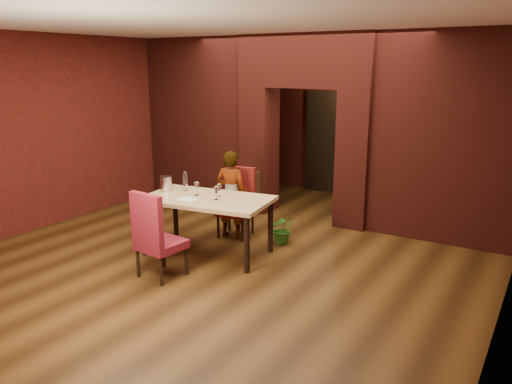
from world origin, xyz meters
TOP-DOWN VIEW (x-y plane):
  - floor at (0.00, 0.00)m, footprint 8.00×8.00m
  - ceiling at (0.00, 0.00)m, footprint 7.00×8.00m
  - wall_back at (0.00, 4.00)m, footprint 7.00×0.04m
  - wall_left at (-3.50, 0.00)m, footprint 0.04×8.00m
  - pillar_left at (-0.95, 2.00)m, footprint 0.55×0.55m
  - pillar_right at (0.95, 2.00)m, footprint 0.55×0.55m
  - lintel at (0.00, 2.00)m, footprint 2.45×0.55m
  - wing_wall_left at (-2.36, 2.00)m, footprint 2.28×0.35m
  - wing_wall_right at (2.36, 2.00)m, footprint 2.28×0.35m
  - vent_panel at (-0.95, 1.71)m, footprint 0.40×0.03m
  - rear_door at (-0.40, 3.94)m, footprint 0.90×0.08m
  - rear_door_frame at (-0.40, 3.90)m, footprint 1.02×0.04m
  - dining_table at (-0.36, -0.39)m, footprint 1.93×1.27m
  - chair_far at (-0.46, 0.47)m, footprint 0.58×0.58m
  - chair_near at (-0.38, -1.34)m, footprint 0.58×0.58m
  - person_seated at (-0.49, 0.39)m, footprint 0.55×0.40m
  - wine_glass_a at (-0.57, -0.36)m, footprint 0.08×0.08m
  - wine_glass_b at (-0.24, -0.25)m, footprint 0.08×0.08m
  - wine_glass_c at (-0.18, -0.41)m, footprint 0.08×0.08m
  - tasting_sheet at (-0.55, -0.60)m, footprint 0.27×0.21m
  - wine_bucket at (-1.11, -0.40)m, footprint 0.18×0.18m
  - water_bottle at (-0.90, -0.22)m, footprint 0.07×0.07m
  - potted_plant at (0.36, 0.56)m, footprint 0.52×0.48m

SIDE VIEW (x-z plane):
  - floor at x=0.00m, z-range 0.00..0.00m
  - potted_plant at x=0.36m, z-range 0.00..0.47m
  - dining_table at x=-0.36m, z-range 0.00..0.85m
  - chair_far at x=-0.46m, z-range 0.00..1.10m
  - vent_panel at x=-0.95m, z-range 0.30..0.80m
  - chair_near at x=-0.38m, z-range 0.00..1.15m
  - person_seated at x=-0.49m, z-range 0.00..1.40m
  - tasting_sheet at x=-0.55m, z-range 0.85..0.85m
  - wine_glass_b at x=-0.24m, z-range 0.85..1.03m
  - wine_glass_c at x=-0.18m, z-range 0.85..1.04m
  - wine_glass_a at x=-0.57m, z-range 0.85..1.04m
  - wine_bucket at x=-1.11m, z-range 0.85..1.07m
  - water_bottle at x=-0.90m, z-range 0.85..1.14m
  - rear_door at x=-0.40m, z-range 0.00..2.10m
  - rear_door_frame at x=-0.40m, z-range -0.06..2.16m
  - pillar_left at x=-0.95m, z-range 0.00..2.30m
  - pillar_right at x=0.95m, z-range 0.00..2.30m
  - wall_back at x=0.00m, z-range 0.00..3.20m
  - wall_left at x=-3.50m, z-range 0.00..3.20m
  - wing_wall_left at x=-2.36m, z-range 0.00..3.20m
  - wing_wall_right at x=2.36m, z-range 0.00..3.20m
  - lintel at x=0.00m, z-range 2.30..3.20m
  - ceiling at x=0.00m, z-range 3.18..3.22m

